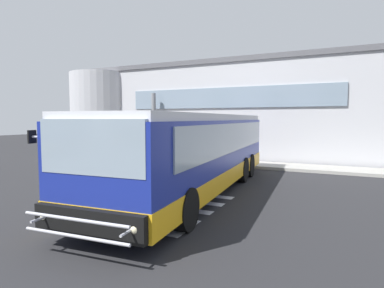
% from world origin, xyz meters
% --- Properties ---
extents(ground_plane, '(80.00, 90.00, 0.02)m').
position_xyz_m(ground_plane, '(0.00, 0.00, -0.01)').
color(ground_plane, '#232326').
rests_on(ground_plane, ground).
extents(bay_paint_stripes, '(4.40, 3.96, 0.01)m').
position_xyz_m(bay_paint_stripes, '(2.00, -4.20, 0.00)').
color(bay_paint_stripes, silver).
rests_on(bay_paint_stripes, ground).
extents(terminal_building, '(20.73, 13.80, 6.16)m').
position_xyz_m(terminal_building, '(-0.67, 11.58, 3.07)').
color(terminal_building, '#B7B7BC').
rests_on(terminal_building, ground).
extents(boarding_curb, '(22.93, 2.00, 0.15)m').
position_xyz_m(boarding_curb, '(0.00, 4.80, 0.07)').
color(boarding_curb, '#9E9B93').
rests_on(boarding_curb, ground).
extents(entry_support_column, '(0.28, 0.28, 4.03)m').
position_xyz_m(entry_support_column, '(-3.71, 5.40, 2.16)').
color(entry_support_column, slate).
rests_on(entry_support_column, boarding_curb).
extents(bus_main_foreground, '(3.39, 11.68, 2.70)m').
position_xyz_m(bus_main_foreground, '(2.72, -2.10, 1.33)').
color(bus_main_foreground, navy).
rests_on(bus_main_foreground, ground).
extents(passenger_near_column, '(0.56, 0.33, 1.68)m').
position_xyz_m(passenger_near_column, '(-2.91, 4.92, 1.08)').
color(passenger_near_column, '#2D2D33').
rests_on(passenger_near_column, boarding_curb).
extents(passenger_by_doorway, '(0.56, 0.46, 1.68)m').
position_xyz_m(passenger_by_doorway, '(-2.18, 4.52, 1.11)').
color(passenger_by_doorway, '#4C4233').
rests_on(passenger_by_doorway, boarding_curb).
extents(safety_bollard_yellow, '(0.18, 0.18, 0.90)m').
position_xyz_m(safety_bollard_yellow, '(-0.47, 3.60, 0.45)').
color(safety_bollard_yellow, yellow).
rests_on(safety_bollard_yellow, ground).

